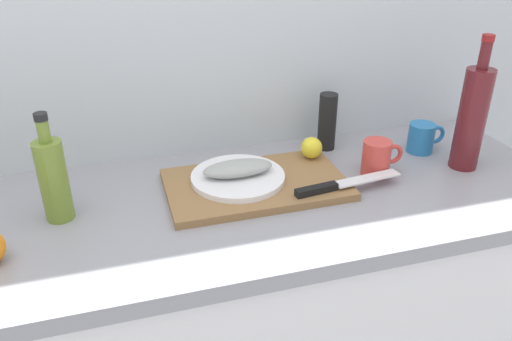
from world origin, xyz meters
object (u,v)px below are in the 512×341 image
at_px(olive_oil_bottle, 53,178).
at_px(chef_knife, 335,185).
at_px(white_plate, 238,177).
at_px(coffee_mug_1, 422,138).
at_px(wine_bottle, 472,117).
at_px(fish_fillet, 238,168).
at_px(lemon_0, 312,148).
at_px(cutting_board, 256,184).
at_px(coffee_mug_0, 377,158).
at_px(pepper_mill, 327,122).

bearing_deg(olive_oil_bottle, chef_knife, -7.72).
distance_m(white_plate, coffee_mug_1, 0.57).
relative_size(chef_knife, wine_bottle, 0.81).
distance_m(fish_fillet, coffee_mug_1, 0.57).
xyz_separation_m(lemon_0, wine_bottle, (0.39, -0.13, 0.10)).
bearing_deg(white_plate, cutting_board, -24.08).
height_order(wine_bottle, coffee_mug_1, wine_bottle).
bearing_deg(olive_oil_bottle, coffee_mug_0, -0.88).
xyz_separation_m(olive_oil_bottle, coffee_mug_1, (0.99, 0.08, -0.06)).
height_order(olive_oil_bottle, coffee_mug_1, olive_oil_bottle).
xyz_separation_m(chef_knife, coffee_mug_0, (0.15, 0.08, 0.02)).
bearing_deg(white_plate, coffee_mug_0, -5.57).
relative_size(olive_oil_bottle, wine_bottle, 0.71).
xyz_separation_m(wine_bottle, pepper_mill, (-0.31, 0.22, -0.06)).
distance_m(chef_knife, olive_oil_bottle, 0.66).
height_order(fish_fillet, lemon_0, lemon_0).
height_order(lemon_0, wine_bottle, wine_bottle).
bearing_deg(coffee_mug_1, fish_fillet, -174.45).
height_order(chef_knife, coffee_mug_1, coffee_mug_1).
relative_size(cutting_board, lemon_0, 7.64).
relative_size(fish_fillet, chef_knife, 0.61).
relative_size(lemon_0, wine_bottle, 0.16).
relative_size(cutting_board, fish_fillet, 2.53).
bearing_deg(coffee_mug_1, wine_bottle, -64.08).
height_order(white_plate, coffee_mug_1, coffee_mug_1).
distance_m(cutting_board, white_plate, 0.05).
xyz_separation_m(coffee_mug_0, coffee_mug_1, (0.19, 0.09, -0.01)).
distance_m(fish_fillet, olive_oil_bottle, 0.43).
xyz_separation_m(olive_oil_bottle, coffee_mug_0, (0.80, -0.01, -0.05)).
distance_m(fish_fillet, lemon_0, 0.24).
relative_size(chef_knife, coffee_mug_1, 2.55).
height_order(fish_fillet, coffee_mug_1, coffee_mug_1).
bearing_deg(white_plate, fish_fillet, 0.00).
height_order(white_plate, wine_bottle, wine_bottle).
bearing_deg(pepper_mill, fish_fillet, -153.52).
distance_m(olive_oil_bottle, coffee_mug_0, 0.80).
xyz_separation_m(white_plate, olive_oil_bottle, (-0.43, -0.02, 0.08)).
height_order(white_plate, lemon_0, lemon_0).
height_order(cutting_board, coffee_mug_0, coffee_mug_0).
bearing_deg(chef_knife, coffee_mug_1, 19.00).
bearing_deg(coffee_mug_1, olive_oil_bottle, -175.46).
height_order(fish_fillet, chef_knife, fish_fillet).
relative_size(fish_fillet, olive_oil_bottle, 0.70).
height_order(cutting_board, chef_knife, chef_knife).
distance_m(cutting_board, wine_bottle, 0.60).
xyz_separation_m(cutting_board, coffee_mug_1, (0.52, 0.07, 0.03)).
xyz_separation_m(olive_oil_bottle, pepper_mill, (0.74, 0.18, -0.02)).
distance_m(cutting_board, pepper_mill, 0.32).
bearing_deg(wine_bottle, chef_knife, -173.09).
bearing_deg(pepper_mill, white_plate, -153.52).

